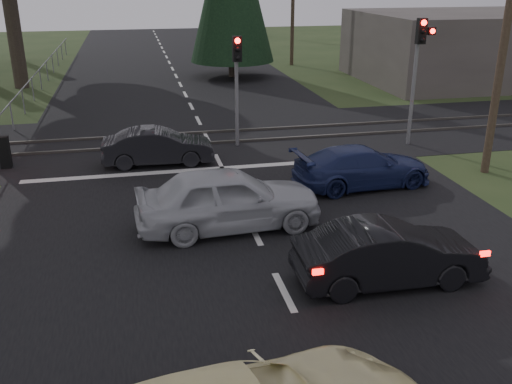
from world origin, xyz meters
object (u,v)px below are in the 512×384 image
object	(u,v)px
traffic_signal_center	(237,72)
dark_hatchback	(389,254)
silver_car	(228,199)
utility_pole_near	(507,25)
blue_sedan	(362,167)
traffic_signal_right	(419,57)
dark_car_far	(158,147)

from	to	relation	value
traffic_signal_center	dark_hatchback	size ratio (longest dim) A/B	1.02
silver_car	utility_pole_near	bearing A→B (deg)	-77.26
traffic_signal_center	silver_car	bearing A→B (deg)	-102.34
silver_car	blue_sedan	size ratio (longest dim) A/B	1.10
utility_pole_near	blue_sedan	world-z (taller)	utility_pole_near
traffic_signal_right	silver_car	size ratio (longest dim) A/B	0.99
utility_pole_near	dark_hatchback	distance (m)	9.59
silver_car	dark_car_far	xyz separation A→B (m)	(-1.48, 5.73, -0.19)
dark_hatchback	silver_car	bearing A→B (deg)	40.05
traffic_signal_center	silver_car	size ratio (longest dim) A/B	0.86
silver_car	blue_sedan	distance (m)	5.04
traffic_signal_center	dark_hatchback	bearing A→B (deg)	-83.30
utility_pole_near	dark_hatchback	bearing A→B (deg)	-135.94
blue_sedan	dark_car_far	bearing A→B (deg)	54.40
blue_sedan	traffic_signal_right	bearing A→B (deg)	-48.04
utility_pole_near	dark_hatchback	size ratio (longest dim) A/B	2.24
traffic_signal_right	silver_car	xyz separation A→B (m)	(-8.13, -6.05, -2.51)
traffic_signal_center	dark_car_far	size ratio (longest dim) A/B	1.09
dark_hatchback	silver_car	distance (m)	4.49
traffic_signal_right	blue_sedan	bearing A→B (deg)	-132.91
blue_sedan	dark_car_far	distance (m)	6.99
utility_pole_near	blue_sedan	size ratio (longest dim) A/B	2.08
traffic_signal_center	dark_hatchback	distance (m)	11.00
utility_pole_near	silver_car	world-z (taller)	utility_pole_near
traffic_signal_center	dark_hatchback	world-z (taller)	traffic_signal_center
dark_hatchback	blue_sedan	distance (m)	5.90
silver_car	dark_car_far	world-z (taller)	silver_car
utility_pole_near	traffic_signal_center	bearing A→B (deg)	148.05
traffic_signal_right	traffic_signal_center	world-z (taller)	traffic_signal_right
dark_hatchback	blue_sedan	xyz separation A→B (m)	(1.70, 5.65, -0.03)
blue_sedan	utility_pole_near	bearing A→B (deg)	-90.23
dark_hatchback	silver_car	size ratio (longest dim) A/B	0.85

